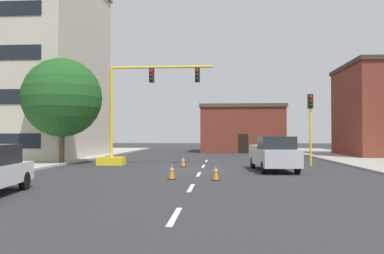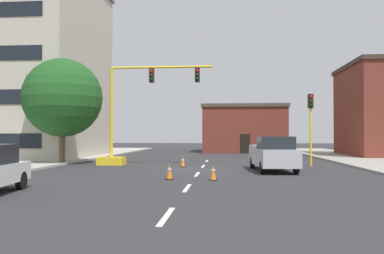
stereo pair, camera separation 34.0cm
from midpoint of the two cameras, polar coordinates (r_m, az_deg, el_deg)
ground_plane at (r=24.34m, az=1.64°, el=-6.02°), size 160.00×160.00×0.00m
sidewalk_left at (r=35.14m, az=-18.51°, el=-4.35°), size 6.00×56.00×0.14m
sidewalk_right at (r=34.16m, az=24.01°, el=-4.41°), size 6.00×56.00×0.14m
lane_stripe_seg_0 at (r=10.51m, az=-2.70°, el=-12.46°), size 0.16×2.40×0.01m
lane_stripe_seg_1 at (r=15.91m, az=-0.08°, el=-8.60°), size 0.16×2.40×0.01m
lane_stripe_seg_2 at (r=21.36m, az=1.19°, el=-6.69°), size 0.16×2.40×0.01m
lane_stripe_seg_3 at (r=26.83m, az=1.94°, el=-5.56°), size 0.16×2.40×0.01m
lane_stripe_seg_4 at (r=32.31m, az=2.43°, el=-4.81°), size 0.16×2.40×0.01m
building_tall_left at (r=40.88m, az=-23.44°, el=7.77°), size 14.60×14.32×16.66m
building_brick_center at (r=50.73m, az=7.48°, el=-0.25°), size 10.10×9.24×5.70m
traffic_signal_gantry at (r=28.24m, az=-9.09°, el=-0.92°), size 7.93×1.20×6.83m
traffic_light_pole_right at (r=27.97m, az=16.76°, el=1.89°), size 0.32×0.47×4.80m
tree_left_near at (r=29.93m, az=-17.50°, el=3.95°), size 5.54×5.54×7.48m
pickup_truck_silver at (r=23.73m, az=11.75°, el=-3.77°), size 2.42×5.54×1.99m
traffic_cone_roadside_a at (r=18.53m, az=3.54°, el=-6.47°), size 0.36×0.36×0.71m
traffic_cone_roadside_b at (r=18.92m, az=-2.69°, el=-6.33°), size 0.36×0.36×0.73m
traffic_cone_roadside_c at (r=26.37m, az=-0.94°, el=-4.91°), size 0.36×0.36×0.70m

